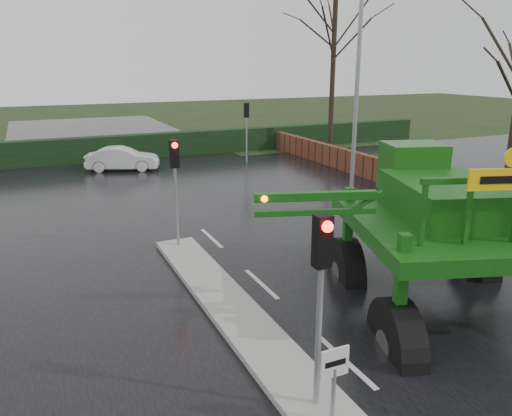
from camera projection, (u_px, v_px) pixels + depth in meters
name	position (u px, v px, depth m)	size (l,w,h in m)	color
ground	(346.00, 362.00, 9.97)	(140.00, 140.00, 0.00)	black
road_main	(194.00, 222.00, 18.71)	(14.00, 80.00, 0.02)	black
road_cross	(156.00, 187.00, 23.95)	(80.00, 12.00, 0.02)	black
median_island	(230.00, 307.00, 12.05)	(1.20, 10.00, 0.16)	gray
hedge_row	(124.00, 147.00, 30.74)	(44.00, 0.90, 1.50)	black
brick_wall	(340.00, 159.00, 27.96)	(0.40, 20.00, 1.20)	#592D1E
keep_left_sign	(334.00, 373.00, 7.85)	(0.50, 0.07, 1.35)	gray
traffic_signal_near	(321.00, 272.00, 7.85)	(0.26, 0.33, 3.52)	gray
traffic_signal_mid	(175.00, 170.00, 15.28)	(0.26, 0.33, 3.52)	gray
traffic_signal_far	(246.00, 119.00, 29.32)	(0.26, 0.33, 3.52)	gray
street_light_right	(353.00, 57.00, 22.04)	(3.85, 0.30, 10.00)	gray
tree_right_far	(334.00, 51.00, 31.67)	(7.00, 7.00, 12.05)	black
crop_sprayer	(401.00, 231.00, 10.04)	(9.05, 6.96, 5.29)	black
white_sedan	(123.00, 170.00, 27.76)	(1.36, 3.91, 1.29)	silver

